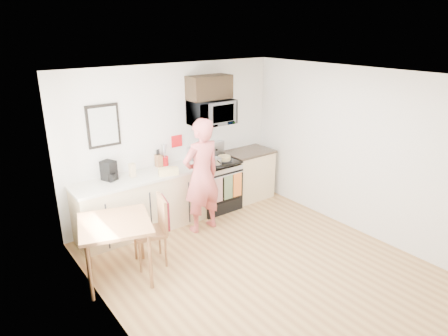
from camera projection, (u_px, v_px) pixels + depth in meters
floor at (262, 268)px, 5.51m from camera, size 4.60×4.60×0.00m
back_wall at (174, 141)px, 6.80m from camera, size 4.00×0.04×2.60m
left_wall at (115, 226)px, 3.94m from camera, size 0.04×4.60×2.60m
right_wall at (360, 153)px, 6.20m from camera, size 0.04×4.60×2.60m
ceiling at (269, 77)px, 4.63m from camera, size 4.00×4.60×0.04m
window at (88, 178)px, 4.48m from camera, size 0.06×1.40×1.50m
cabinet_left at (142, 205)px, 6.41m from camera, size 2.10×0.60×0.90m
countertop_left at (140, 177)px, 6.25m from camera, size 2.14×0.64×0.04m
cabinet_right at (248, 175)px, 7.67m from camera, size 0.84×0.60×0.90m
countertop_right at (249, 152)px, 7.51m from camera, size 0.88×0.64×0.04m
range at (215, 186)px, 7.20m from camera, size 0.76×0.70×1.16m
microwave at (211, 112)px, 6.84m from camera, size 0.76×0.51×0.42m
upper_cabinet at (209, 87)px, 6.73m from camera, size 0.76×0.35×0.40m
wall_art at (103, 126)px, 5.96m from camera, size 0.50×0.04×0.65m
wall_trivet at (177, 141)px, 6.82m from camera, size 0.20×0.02×0.20m
person at (202, 176)px, 6.28m from camera, size 0.70×0.48×1.86m
dining_table at (115, 229)px, 5.06m from camera, size 0.95×0.95×0.82m
chair at (159, 221)px, 5.48m from camera, size 0.54×0.50×0.98m
knife_block at (159, 161)px, 6.62m from camera, size 0.10×0.13×0.20m
utensil_crock at (164, 157)px, 6.68m from camera, size 0.13×0.13×0.38m
fruit_bowl at (113, 175)px, 6.16m from camera, size 0.24×0.24×0.11m
milk_carton at (132, 170)px, 6.18m from camera, size 0.09×0.09×0.22m
coffee_maker at (109, 171)px, 6.04m from camera, size 0.24×0.28×0.30m
bread_bag at (168, 171)px, 6.28m from camera, size 0.33×0.24×0.11m
cake at (224, 159)px, 6.98m from camera, size 0.27×0.27×0.09m
kettle at (206, 153)px, 7.05m from camera, size 0.20×0.20×0.26m
pot at (216, 161)px, 6.81m from camera, size 0.21×0.35×0.11m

